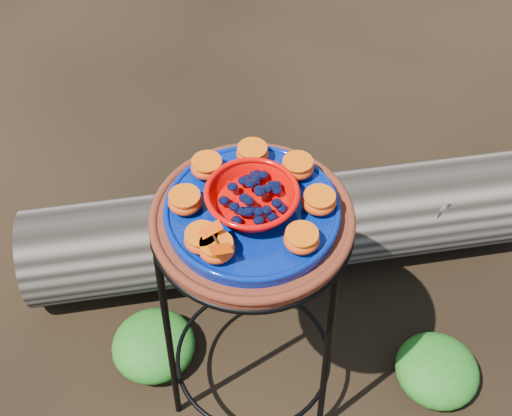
# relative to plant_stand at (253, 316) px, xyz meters

# --- Properties ---
(ground) EXTENTS (60.00, 60.00, 0.00)m
(ground) POSITION_rel_plant_stand_xyz_m (0.00, 0.00, -0.35)
(ground) COLOR black
(plant_stand) EXTENTS (0.44, 0.44, 0.70)m
(plant_stand) POSITION_rel_plant_stand_xyz_m (0.00, 0.00, 0.00)
(plant_stand) COLOR black
(plant_stand) RESTS_ON ground
(terracotta_saucer) EXTENTS (0.39, 0.39, 0.03)m
(terracotta_saucer) POSITION_rel_plant_stand_xyz_m (0.00, 0.00, 0.37)
(terracotta_saucer) COLOR #4E150A
(terracotta_saucer) RESTS_ON plant_stand
(cobalt_plate) EXTENTS (0.34, 0.34, 0.02)m
(cobalt_plate) POSITION_rel_plant_stand_xyz_m (0.00, 0.00, 0.39)
(cobalt_plate) COLOR #00074C
(cobalt_plate) RESTS_ON terracotta_saucer
(red_bowl) EXTENTS (0.17, 0.17, 0.05)m
(red_bowl) POSITION_rel_plant_stand_xyz_m (0.00, 0.00, 0.43)
(red_bowl) COLOR #CD0301
(red_bowl) RESTS_ON cobalt_plate
(glass_gems) EXTENTS (0.13, 0.13, 0.02)m
(glass_gems) POSITION_rel_plant_stand_xyz_m (0.00, 0.00, 0.46)
(glass_gems) COLOR black
(glass_gems) RESTS_ON red_bowl
(orange_half_0) EXTENTS (0.07, 0.07, 0.04)m
(orange_half_0) POSITION_rel_plant_stand_xyz_m (-0.05, -0.12, 0.42)
(orange_half_0) COLOR red
(orange_half_0) RESTS_ON cobalt_plate
(orange_half_1) EXTENTS (0.07, 0.07, 0.04)m
(orange_half_1) POSITION_rel_plant_stand_xyz_m (0.10, -0.08, 0.42)
(orange_half_1) COLOR red
(orange_half_1) RESTS_ON cobalt_plate
(orange_half_2) EXTENTS (0.07, 0.07, 0.04)m
(orange_half_2) POSITION_rel_plant_stand_xyz_m (0.13, 0.02, 0.42)
(orange_half_2) COLOR red
(orange_half_2) RESTS_ON cobalt_plate
(orange_half_3) EXTENTS (0.07, 0.07, 0.04)m
(orange_half_3) POSITION_rel_plant_stand_xyz_m (0.08, 0.10, 0.42)
(orange_half_3) COLOR red
(orange_half_3) RESTS_ON cobalt_plate
(orange_half_4) EXTENTS (0.07, 0.07, 0.04)m
(orange_half_4) POSITION_rel_plant_stand_xyz_m (-0.02, 0.13, 0.42)
(orange_half_4) COLOR red
(orange_half_4) RESTS_ON cobalt_plate
(orange_half_5) EXTENTS (0.07, 0.07, 0.04)m
(orange_half_5) POSITION_rel_plant_stand_xyz_m (-0.10, 0.08, 0.42)
(orange_half_5) COLOR red
(orange_half_5) RESTS_ON cobalt_plate
(orange_half_6) EXTENTS (0.07, 0.07, 0.04)m
(orange_half_6) POSITION_rel_plant_stand_xyz_m (-0.13, -0.02, 0.42)
(orange_half_6) COLOR red
(orange_half_6) RESTS_ON cobalt_plate
(orange_half_7) EXTENTS (0.07, 0.07, 0.04)m
(orange_half_7) POSITION_rel_plant_stand_xyz_m (-0.08, -0.10, 0.42)
(orange_half_7) COLOR red
(orange_half_7) RESTS_ON cobalt_plate
(butterfly) EXTENTS (0.10, 0.09, 0.01)m
(butterfly) POSITION_rel_plant_stand_xyz_m (-0.05, -0.12, 0.45)
(butterfly) COLOR #C12F00
(butterfly) RESTS_ON orange_half_0
(driftwood_log) EXTENTS (1.60, 0.83, 0.29)m
(driftwood_log) POSITION_rel_plant_stand_xyz_m (0.04, 0.45, -0.20)
(driftwood_log) COLOR black
(driftwood_log) RESTS_ON ground
(foliage_left) EXTENTS (0.23, 0.23, 0.12)m
(foliage_left) POSITION_rel_plant_stand_xyz_m (-0.29, 0.04, -0.29)
(foliage_left) COLOR #174610
(foliage_left) RESTS_ON ground
(foliage_right) EXTENTS (0.23, 0.23, 0.11)m
(foliage_right) POSITION_rel_plant_stand_xyz_m (0.50, 0.07, -0.29)
(foliage_right) COLOR #174610
(foliage_right) RESTS_ON ground
(foliage_back) EXTENTS (0.31, 0.31, 0.16)m
(foliage_back) POSITION_rel_plant_stand_xyz_m (-0.24, 0.49, -0.27)
(foliage_back) COLOR #174610
(foliage_back) RESTS_ON ground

